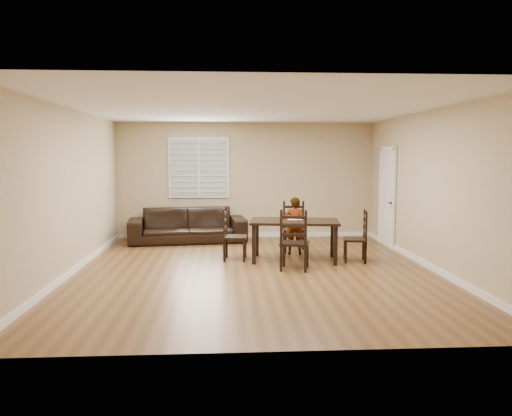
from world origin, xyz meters
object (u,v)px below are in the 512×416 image
at_px(chair_near, 294,228).
at_px(sofa, 188,225).
at_px(chair_left, 229,236).
at_px(donut, 296,218).
at_px(child, 294,226).
at_px(dining_table, 295,225).
at_px(chair_far, 294,243).
at_px(chair_right, 361,238).

height_order(chair_near, sofa, chair_near).
xyz_separation_m(chair_left, donut, (1.25, 0.01, 0.32)).
xyz_separation_m(chair_left, child, (1.29, 0.41, 0.12)).
bearing_deg(dining_table, chair_left, -179.80).
bearing_deg(sofa, chair_far, -62.84).
height_order(chair_left, chair_right, chair_left).
distance_m(dining_table, chair_right, 1.24).
height_order(chair_far, donut, chair_far).
bearing_deg(donut, child, 85.07).
relative_size(donut, sofa, 0.04).
xyz_separation_m(chair_near, chair_left, (-1.33, -0.85, -0.01)).
xyz_separation_m(dining_table, child, (0.08, 0.57, -0.10)).
xyz_separation_m(dining_table, chair_right, (1.20, -0.17, -0.23)).
distance_m(chair_near, sofa, 2.50).
relative_size(chair_right, child, 0.84).
height_order(chair_right, sofa, chair_right).
xyz_separation_m(chair_far, child, (0.21, 1.42, 0.09)).
xyz_separation_m(chair_right, donut, (-1.16, 0.34, 0.34)).
bearing_deg(sofa, chair_left, -71.86).
distance_m(dining_table, chair_far, 0.88).
bearing_deg(chair_right, sofa, -114.68).
height_order(chair_left, donut, chair_left).
relative_size(chair_far, sofa, 0.40).
xyz_separation_m(chair_near, sofa, (-2.24, 1.12, -0.08)).
distance_m(child, donut, 0.45).
bearing_deg(chair_near, chair_far, -96.12).
relative_size(dining_table, child, 1.51).
xyz_separation_m(donut, sofa, (-2.16, 1.96, -0.39)).
xyz_separation_m(chair_far, chair_right, (1.33, 0.68, -0.04)).
distance_m(donut, sofa, 2.94).
bearing_deg(donut, chair_far, -99.66).
relative_size(chair_far, donut, 11.27).
relative_size(dining_table, chair_left, 1.73).
bearing_deg(chair_left, child, -66.46).
xyz_separation_m(chair_near, chair_far, (-0.26, -1.86, 0.02)).
bearing_deg(chair_left, sofa, 30.37).
distance_m(chair_right, child, 1.35).
bearing_deg(donut, dining_table, -104.14).
xyz_separation_m(dining_table, chair_near, (0.13, 1.01, -0.20)).
distance_m(dining_table, chair_near, 1.04).
relative_size(child, sofa, 0.44).
distance_m(chair_left, chair_right, 2.43).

